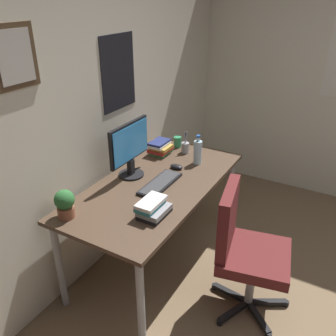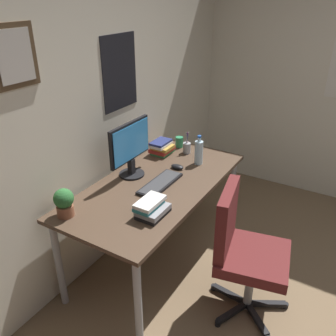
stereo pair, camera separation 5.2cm
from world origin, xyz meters
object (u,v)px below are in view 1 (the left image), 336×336
(computer_mouse, at_px, (176,167))
(water_bottle, at_px, (198,152))
(keyboard, at_px, (160,184))
(pen_cup, at_px, (185,147))
(book_stack_right, at_px, (153,208))
(coffee_mug_near, at_px, (178,142))
(book_stack_left, at_px, (160,147))
(office_chair, at_px, (244,246))
(monitor, at_px, (130,147))
(potted_plant, at_px, (65,203))

(computer_mouse, xyz_separation_m, water_bottle, (0.18, -0.10, 0.09))
(keyboard, distance_m, pen_cup, 0.63)
(keyboard, relative_size, book_stack_right, 1.93)
(keyboard, relative_size, coffee_mug_near, 3.96)
(computer_mouse, distance_m, book_stack_left, 0.33)
(office_chair, relative_size, keyboard, 2.21)
(computer_mouse, bearing_deg, coffee_mug_near, 27.17)
(monitor, xyz_separation_m, book_stack_left, (0.47, 0.01, -0.18))
(pen_cup, bearing_deg, monitor, 163.83)
(water_bottle, height_order, potted_plant, water_bottle)
(computer_mouse, height_order, potted_plant, potted_plant)
(office_chair, xyz_separation_m, pen_cup, (0.72, 0.82, 0.28))
(monitor, bearing_deg, pen_cup, -16.17)
(water_bottle, distance_m, book_stack_right, 0.85)
(keyboard, relative_size, book_stack_left, 1.92)
(potted_plant, bearing_deg, pen_cup, -9.08)
(pen_cup, distance_m, book_stack_left, 0.22)
(office_chair, height_order, pen_cup, same)
(book_stack_left, height_order, book_stack_right, book_stack_left)
(keyboard, xyz_separation_m, book_stack_left, (0.49, 0.29, 0.05))
(potted_plant, xyz_separation_m, pen_cup, (1.28, -0.20, -0.05))
(monitor, height_order, book_stack_right, monitor)
(monitor, distance_m, potted_plant, 0.69)
(potted_plant, bearing_deg, computer_mouse, -16.79)
(office_chair, height_order, coffee_mug_near, office_chair)
(keyboard, distance_m, water_bottle, 0.49)
(office_chair, xyz_separation_m, computer_mouse, (0.40, 0.73, 0.24))
(computer_mouse, distance_m, water_bottle, 0.22)
(office_chair, distance_m, book_stack_left, 1.20)
(water_bottle, relative_size, book_stack_right, 1.13)
(office_chair, xyz_separation_m, coffee_mug_near, (0.80, 0.94, 0.27))
(coffee_mug_near, xyz_separation_m, potted_plant, (-1.36, 0.08, 0.06))
(office_chair, relative_size, book_stack_left, 4.25)
(keyboard, relative_size, water_bottle, 1.70)
(computer_mouse, bearing_deg, potted_plant, 163.21)
(pen_cup, bearing_deg, book_stack_left, 124.46)
(water_bottle, distance_m, potted_plant, 1.20)
(monitor, distance_m, keyboard, 0.36)
(computer_mouse, bearing_deg, pen_cup, 14.75)
(monitor, distance_m, book_stack_right, 0.62)
(monitor, distance_m, computer_mouse, 0.44)
(office_chair, distance_m, potted_plant, 1.21)
(book_stack_left, relative_size, book_stack_right, 1.00)
(coffee_mug_near, bearing_deg, monitor, 175.80)
(water_bottle, distance_m, coffee_mug_near, 0.39)
(keyboard, bearing_deg, book_stack_right, -155.91)
(office_chair, xyz_separation_m, book_stack_right, (-0.26, 0.55, 0.27))
(pen_cup, bearing_deg, office_chair, -131.36)
(water_bottle, height_order, book_stack_left, water_bottle)
(keyboard, distance_m, book_stack_left, 0.58)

